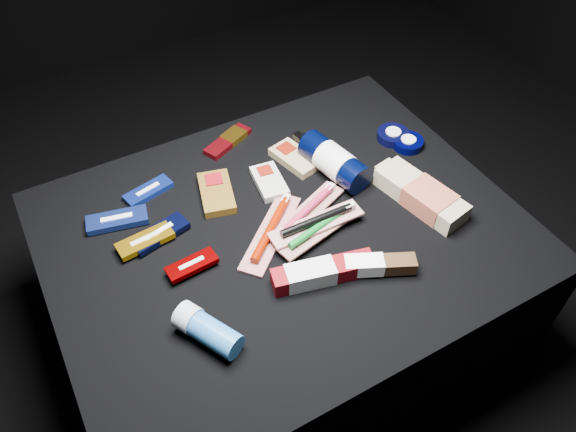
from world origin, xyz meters
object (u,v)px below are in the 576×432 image
toothpaste_carton_red (319,273)px  deodorant_stick (207,330)px  lotion_bottle (334,161)px  bodywash_bottle (422,196)px

toothpaste_carton_red → deodorant_stick: bearing=-162.7°
deodorant_stick → toothpaste_carton_red: deodorant_stick is taller
lotion_bottle → toothpaste_carton_red: lotion_bottle is taller
lotion_bottle → toothpaste_carton_red: (-0.19, -0.25, -0.02)m
toothpaste_carton_red → bodywash_bottle: bearing=26.4°
lotion_bottle → toothpaste_carton_red: 0.31m
toothpaste_carton_red → lotion_bottle: bearing=66.3°
lotion_bottle → bodywash_bottle: 0.21m
deodorant_stick → lotion_bottle: bearing=4.1°
deodorant_stick → toothpaste_carton_red: bearing=-23.5°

